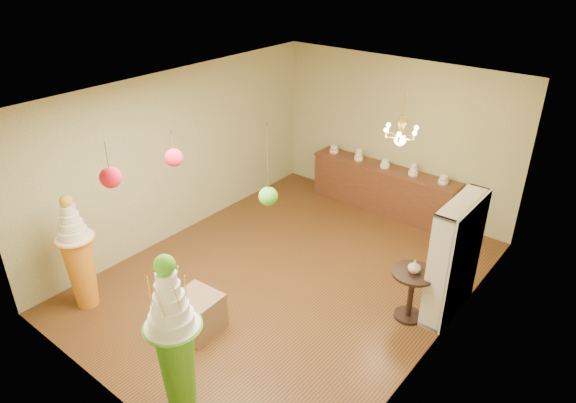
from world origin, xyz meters
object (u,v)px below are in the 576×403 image
Objects in this scene: sideboard at (383,188)px; pedestal_orange at (80,263)px; round_table at (412,288)px; pedestal_green at (176,350)px.

pedestal_orange is at bearing -109.51° from sideboard.
pedestal_orange reaches higher than sideboard.
pedestal_orange reaches higher than round_table.
pedestal_green is at bearing -112.63° from round_table.
pedestal_green reaches higher than pedestal_orange.
pedestal_orange is 5.77m from sideboard.
pedestal_green is 5.87m from sideboard.
sideboard is (1.92, 5.43, -0.26)m from pedestal_orange.
pedestal_green reaches higher than round_table.
sideboard reaches higher than round_table.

